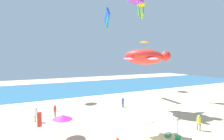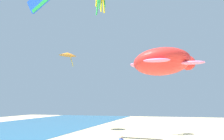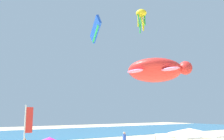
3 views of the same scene
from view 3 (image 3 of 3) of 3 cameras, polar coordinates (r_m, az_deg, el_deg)
ocean_strip at (r=47.37m, az=-17.30°, el=-13.80°), size 120.00×24.25×0.02m
canopy_tent at (r=17.41m, az=17.32°, el=-13.43°), size 3.75×3.59×2.78m
person_far_stroller at (r=27.87m, az=2.83°, el=-15.37°), size 0.41×0.45×1.71m
kite_parafoil_blue at (r=37.97m, az=-3.78°, el=9.11°), size 2.08×5.13×3.15m
kite_octopus_yellow at (r=37.78m, az=6.70°, el=12.47°), size 1.56×1.56×3.46m
kite_turtle_red at (r=26.28m, az=10.05°, el=-0.12°), size 7.22×7.23×3.07m
kite_delta_orange at (r=45.79m, az=6.85°, el=0.72°), size 3.04×3.06×2.14m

